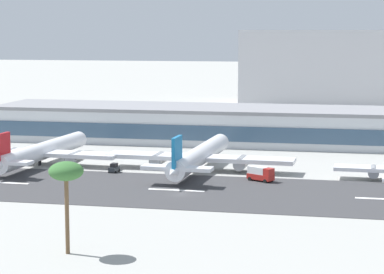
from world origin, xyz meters
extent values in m
plane|color=#9E9E99|center=(0.00, 0.00, 0.00)|extent=(1400.00, 1400.00, 0.00)
cube|color=#38383A|center=(0.00, 3.70, 0.04)|extent=(800.00, 34.92, 0.08)
cube|color=white|center=(-40.94, 3.70, 0.09)|extent=(12.00, 1.20, 0.01)
cube|color=white|center=(-1.94, 3.70, 0.09)|extent=(12.00, 1.20, 0.01)
cube|color=silver|center=(0.96, 76.36, 4.78)|extent=(147.00, 27.37, 9.55)
cube|color=#38516B|center=(0.96, 62.53, 4.30)|extent=(142.59, 0.30, 4.30)
cube|color=gray|center=(0.96, 76.36, 10.05)|extent=(148.47, 27.64, 1.00)
cube|color=#BCBCC1|center=(35.70, 202.93, 16.81)|extent=(102.78, 39.11, 33.61)
cylinder|color=white|center=(-41.73, 28.59, 3.36)|extent=(7.21, 43.60, 4.34)
sphere|color=white|center=(-40.29, 50.24, 3.36)|extent=(4.12, 4.12, 4.12)
cube|color=white|center=(-41.79, 27.72, 2.93)|extent=(40.30, 9.15, 0.95)
cylinder|color=gray|center=(-32.82, 27.13, 2.17)|extent=(3.22, 6.25, 2.82)
cylinder|color=gray|center=(-50.76, 28.32, 2.17)|extent=(3.22, 6.25, 2.82)
cube|color=white|center=(-43.05, 8.67, 3.80)|extent=(13.79, 4.47, 0.76)
cube|color=red|center=(-43.05, 8.67, 6.84)|extent=(1.08, 5.89, 6.94)
cylinder|color=black|center=(-41.87, 26.42, 0.60)|extent=(0.78, 0.78, 1.19)
cylinder|color=silver|center=(-1.82, 28.79, 3.50)|extent=(6.58, 45.38, 4.52)
sphere|color=silver|center=(-0.79, 51.37, 3.50)|extent=(4.30, 4.30, 4.30)
cone|color=silver|center=(-2.85, 6.20, 3.50)|extent=(4.44, 8.32, 4.07)
cube|color=silver|center=(-1.86, 27.88, 3.05)|extent=(45.69, 8.85, 0.99)
cylinder|color=gray|center=(8.35, 27.42, 2.26)|extent=(3.23, 6.46, 2.94)
cylinder|color=gray|center=(-12.07, 28.35, 2.26)|extent=(3.23, 6.46, 2.94)
cube|color=silver|center=(-2.77, 8.01, 3.96)|extent=(15.60, 4.43, 0.80)
cube|color=#1975B2|center=(-2.77, 8.01, 7.12)|extent=(1.00, 6.13, 7.23)
cylinder|color=black|center=(-1.92, 26.53, 0.62)|extent=(0.81, 0.81, 1.24)
cylinder|color=gray|center=(38.58, 24.06, 1.86)|extent=(2.57, 5.28, 2.42)
cube|color=#2D3338|center=(-20.91, 20.89, 0.80)|extent=(1.94, 3.35, 1.00)
cube|color=black|center=(-20.91, 20.89, 1.75)|extent=(1.48, 2.05, 0.90)
cylinder|color=black|center=(-21.83, 19.86, 0.30)|extent=(0.34, 0.63, 0.60)
cylinder|color=black|center=(-20.24, 19.69, 0.30)|extent=(0.34, 0.63, 0.60)
cylinder|color=black|center=(-21.59, 22.09, 0.30)|extent=(0.34, 0.63, 0.60)
cylinder|color=black|center=(-20.00, 21.91, 0.30)|extent=(0.34, 0.63, 0.60)
cube|color=#B2231E|center=(14.10, 17.12, 1.05)|extent=(6.40, 5.08, 1.20)
cube|color=silver|center=(13.48, 17.48, 2.45)|extent=(4.89, 4.16, 1.60)
cube|color=#B2231E|center=(15.97, 16.03, 2.40)|extent=(2.56, 2.75, 1.50)
cylinder|color=black|center=(15.32, 15.03, 0.45)|extent=(0.92, 0.69, 0.90)
cylinder|color=black|center=(16.52, 17.10, 0.45)|extent=(0.92, 0.69, 0.90)
cylinder|color=black|center=(11.68, 17.13, 0.45)|extent=(0.92, 0.69, 0.90)
cylinder|color=black|center=(12.88, 19.20, 0.45)|extent=(0.92, 0.69, 0.90)
cylinder|color=brown|center=(-7.41, -44.67, 6.26)|extent=(0.63, 0.63, 12.51)
ellipsoid|color=#386B33|center=(-7.41, -44.67, 12.51)|extent=(5.18, 5.18, 2.85)
camera|label=1|loc=(33.62, -150.25, 32.84)|focal=72.28mm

